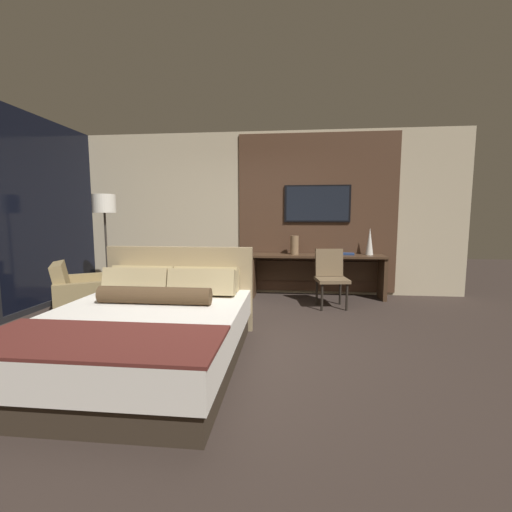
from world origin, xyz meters
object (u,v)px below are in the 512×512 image
armchair_by_window (88,298)px  vase_short (294,245)px  floor_lamp (105,212)px  vase_tall (370,241)px  bed (147,330)px  tv (317,204)px  desk_chair (330,273)px  book (347,254)px  desk (317,267)px

armchair_by_window → vase_short: bearing=-94.8°
floor_lamp → vase_tall: 4.25m
bed → vase_short: 3.16m
tv → vase_short: tv is taller
desk_chair → floor_lamp: bearing=174.7°
vase_tall → book: (-0.36, -0.03, -0.21)m
bed → tv: (1.77, 2.99, 1.27)m
vase_tall → vase_short: bearing=-176.8°
desk → armchair_by_window: bearing=-155.5°
bed → desk_chair: 2.93m
desk_chair → vase_tall: bearing=34.8°
desk → tv: size_ratio=1.97×
desk → book: 0.55m
bed → floor_lamp: (-1.52, 2.05, 1.11)m
desk_chair → armchair_by_window: 3.47m
vase_short → armchair_by_window: bearing=-153.0°
tv → book: tv is taller
tv → vase_short: bearing=-151.2°
tv → vase_tall: bearing=-9.2°
tv → book: (0.50, -0.17, -0.84)m
desk_chair → vase_short: (-0.54, 0.58, 0.37)m
desk → tv: (-0.00, 0.19, 1.07)m
armchair_by_window → floor_lamp: floor_lamp is taller
desk_chair → book: 0.74m
desk → floor_lamp: (-3.28, -0.76, 0.91)m
desk → floor_lamp: floor_lamp is taller
desk_chair → tv: bearing=93.5°
armchair_by_window → floor_lamp: size_ratio=0.69×
desk → bed: bearing=-122.2°
vase_short → book: 0.89m
desk → floor_lamp: bearing=-167.0°
book → vase_short: bearing=-177.6°
desk → armchair_by_window: (-3.19, -1.45, -0.25)m
tv → desk_chair: 1.33m
armchair_by_window → vase_tall: bearing=-101.4°
floor_lamp → vase_short: size_ratio=5.40×
floor_lamp → vase_short: 3.05m
armchair_by_window → bed: bearing=-165.1°
vase_tall → book: bearing=-174.8°
bed → armchair_by_window: size_ratio=1.88×
bed → book: size_ratio=9.26×
bed → vase_short: size_ratio=7.01×
desk → vase_tall: vase_tall is taller
desk_chair → armchair_by_window: desk_chair is taller
bed → vase_short: (1.39, 2.78, 0.57)m
desk → vase_short: 0.53m
desk_chair → vase_tall: 1.05m
floor_lamp → vase_tall: size_ratio=3.74×
desk_chair → floor_lamp: floor_lamp is taller
bed → desk_chair: bearing=48.9°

